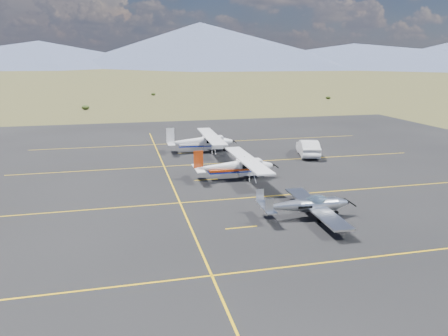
{
  "coord_description": "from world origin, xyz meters",
  "views": [
    {
      "loc": [
        -9.83,
        -27.47,
        10.11
      ],
      "look_at": [
        -2.05,
        5.01,
        1.6
      ],
      "focal_mm": 35.0,
      "sensor_mm": 36.0,
      "label": 1
    }
  ],
  "objects_px": {
    "aircraft_low_wing": "(307,205)",
    "aircraft_cessna": "(235,166)",
    "sedan": "(308,148)",
    "aircraft_plain": "(201,141)"
  },
  "relations": [
    {
      "from": "aircraft_plain",
      "to": "aircraft_low_wing",
      "type": "bearing_deg",
      "value": -80.26
    },
    {
      "from": "aircraft_low_wing",
      "to": "aircraft_cessna",
      "type": "relative_size",
      "value": 0.8
    },
    {
      "from": "aircraft_low_wing",
      "to": "aircraft_plain",
      "type": "relative_size",
      "value": 0.76
    },
    {
      "from": "aircraft_low_wing",
      "to": "aircraft_cessna",
      "type": "height_order",
      "value": "aircraft_cessna"
    },
    {
      "from": "aircraft_low_wing",
      "to": "sedan",
      "type": "xyz_separation_m",
      "value": [
        7.6,
        16.91,
        0.01
      ]
    },
    {
      "from": "aircraft_cessna",
      "to": "aircraft_plain",
      "type": "xyz_separation_m",
      "value": [
        -0.82,
        11.37,
        0.06
      ]
    },
    {
      "from": "aircraft_low_wing",
      "to": "aircraft_cessna",
      "type": "xyz_separation_m",
      "value": [
        -2.13,
        10.01,
        0.31
      ]
    },
    {
      "from": "aircraft_cessna",
      "to": "sedan",
      "type": "distance_m",
      "value": 11.93
    },
    {
      "from": "sedan",
      "to": "aircraft_plain",
      "type": "bearing_deg",
      "value": -8.38
    },
    {
      "from": "aircraft_low_wing",
      "to": "aircraft_plain",
      "type": "height_order",
      "value": "aircraft_plain"
    }
  ]
}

